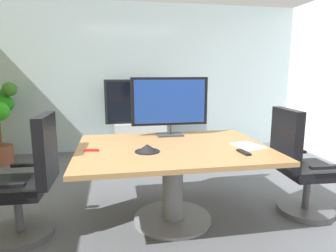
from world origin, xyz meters
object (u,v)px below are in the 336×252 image
remote_control (244,152)px  conference_table (173,165)px  office_chair_left (28,187)px  office_chair_right (300,171)px  wall_display_unit (140,129)px  tv_monitor (170,103)px  conference_phone (147,148)px

remote_control → conference_table: bearing=142.3°
office_chair_left → office_chair_right: same height
office_chair_right → wall_display_unit: bearing=31.1°
conference_table → office_chair_right: (1.29, -0.09, -0.11)m
conference_table → office_chair_right: size_ratio=1.62×
conference_table → wall_display_unit: (-0.10, 2.47, -0.12)m
office_chair_left → remote_control: office_chair_left is taller
tv_monitor → wall_display_unit: (-0.16, 1.98, -0.67)m
conference_table → wall_display_unit: wall_display_unit is taller
conference_table → wall_display_unit: bearing=92.2°
wall_display_unit → remote_control: size_ratio=7.71×
wall_display_unit → office_chair_left: bearing=-115.4°
remote_control → tv_monitor: bearing=114.6°
office_chair_left → conference_phone: office_chair_left is taller
conference_table → conference_phone: bearing=-150.5°
conference_table → remote_control: 0.68m
conference_phone → remote_control: (0.82, -0.19, -0.02)m
remote_control → office_chair_left: bearing=164.8°
conference_table → office_chair_right: 1.30m
conference_phone → remote_control: size_ratio=1.29×
remote_control → conference_phone: bearing=160.3°
office_chair_right → tv_monitor: size_ratio=1.30×
office_chair_left → tv_monitor: tv_monitor is taller
office_chair_left → wall_display_unit: wall_display_unit is taller
office_chair_left → wall_display_unit: size_ratio=0.83×
office_chair_right → conference_phone: (-1.55, -0.06, 0.32)m
office_chair_right → remote_control: office_chair_right is taller
conference_table → tv_monitor: size_ratio=2.11×
office_chair_left → conference_phone: bearing=86.2°
office_chair_right → conference_phone: office_chair_right is taller
office_chair_left → tv_monitor: 1.60m
office_chair_left → tv_monitor: size_ratio=1.30×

